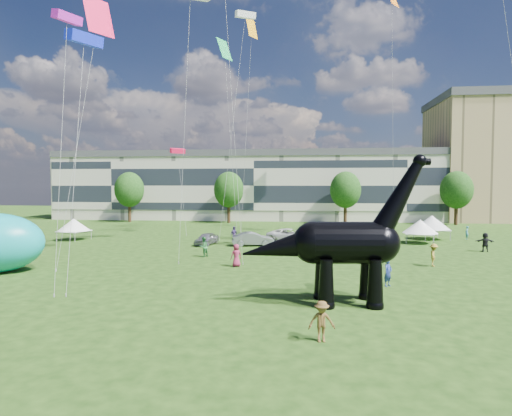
# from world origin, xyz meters

# --- Properties ---
(ground) EXTENTS (220.00, 220.00, 0.00)m
(ground) POSITION_xyz_m (0.00, 0.00, 0.00)
(ground) COLOR #16330C
(ground) RESTS_ON ground
(terrace_row) EXTENTS (78.00, 11.00, 12.00)m
(terrace_row) POSITION_xyz_m (-8.00, 62.00, 6.00)
(terrace_row) COLOR beige
(terrace_row) RESTS_ON ground
(apartment_block) EXTENTS (28.00, 18.00, 22.00)m
(apartment_block) POSITION_xyz_m (40.00, 65.00, 11.00)
(apartment_block) COLOR tan
(apartment_block) RESTS_ON ground
(tree_far_left) EXTENTS (5.20, 5.20, 9.44)m
(tree_far_left) POSITION_xyz_m (-30.00, 53.00, 6.29)
(tree_far_left) COLOR #382314
(tree_far_left) RESTS_ON ground
(tree_mid_left) EXTENTS (5.20, 5.20, 9.44)m
(tree_mid_left) POSITION_xyz_m (-12.00, 53.00, 6.29)
(tree_mid_left) COLOR #382314
(tree_mid_left) RESTS_ON ground
(tree_mid_right) EXTENTS (5.20, 5.20, 9.44)m
(tree_mid_right) POSITION_xyz_m (8.00, 53.00, 6.29)
(tree_mid_right) COLOR #382314
(tree_mid_right) RESTS_ON ground
(tree_far_right) EXTENTS (5.20, 5.20, 9.44)m
(tree_far_right) POSITION_xyz_m (26.00, 53.00, 6.29)
(tree_far_right) COLOR #382314
(tree_far_right) RESTS_ON ground
(dinosaur_sculpture) EXTENTS (10.44, 3.06, 8.52)m
(dinosaur_sculpture) POSITION_xyz_m (2.71, 3.26, 3.22)
(dinosaur_sculpture) COLOR black
(dinosaur_sculpture) RESTS_ON ground
(car_silver) EXTENTS (2.37, 4.15, 1.33)m
(car_silver) POSITION_xyz_m (-9.74, 25.35, 0.67)
(car_silver) COLOR #A9AAAE
(car_silver) RESTS_ON ground
(car_grey) EXTENTS (4.71, 2.40, 1.48)m
(car_grey) POSITION_xyz_m (-4.60, 25.11, 0.74)
(car_grey) COLOR gray
(car_grey) RESTS_ON ground
(car_white) EXTENTS (5.82, 3.43, 1.52)m
(car_white) POSITION_xyz_m (-0.64, 28.87, 0.76)
(car_white) COLOR silver
(car_white) RESTS_ON ground
(car_dark) EXTENTS (4.22, 5.72, 1.54)m
(car_dark) POSITION_xyz_m (3.62, 22.38, 0.77)
(car_dark) COLOR #595960
(car_dark) RESTS_ON ground
(gazebo_near) EXTENTS (4.71, 4.71, 2.67)m
(gazebo_near) POSITION_xyz_m (13.93, 29.15, 1.88)
(gazebo_near) COLOR white
(gazebo_near) RESTS_ON ground
(gazebo_far) EXTENTS (4.84, 4.84, 2.89)m
(gazebo_far) POSITION_xyz_m (16.30, 32.96, 2.03)
(gazebo_far) COLOR silver
(gazebo_far) RESTS_ON ground
(gazebo_left) EXTENTS (4.44, 4.44, 2.58)m
(gazebo_left) POSITION_xyz_m (-26.43, 27.73, 1.81)
(gazebo_left) COLOR white
(gazebo_left) RESTS_ON ground
(visitors) EXTENTS (49.57, 36.87, 1.90)m
(visitors) POSITION_xyz_m (-0.04, 16.24, 0.90)
(visitors) COLOR #952547
(visitors) RESTS_ON ground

